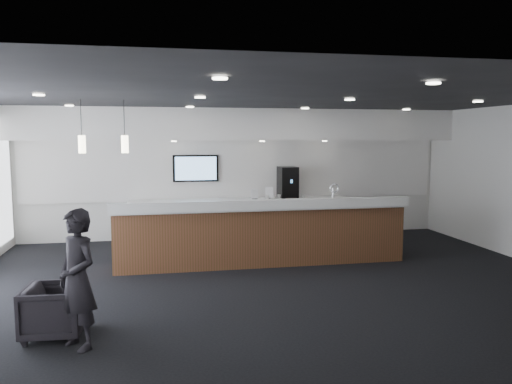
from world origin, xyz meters
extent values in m
plane|color=black|center=(0.00, 0.00, 0.00)|extent=(10.00, 10.00, 0.00)
cube|color=black|center=(0.00, 0.00, 3.00)|extent=(10.00, 8.00, 0.02)
cube|color=white|center=(0.00, 4.00, 1.50)|extent=(10.00, 0.02, 3.00)
cube|color=white|center=(0.00, 3.55, 2.65)|extent=(10.00, 0.90, 0.70)
cube|color=white|center=(0.00, 3.97, 1.60)|extent=(9.80, 0.06, 1.40)
cube|color=gray|center=(0.00, 3.64, 0.45)|extent=(5.00, 0.60, 0.90)
cube|color=white|center=(0.00, 3.64, 0.93)|extent=(5.06, 0.66, 0.05)
cylinder|color=white|center=(-2.00, 3.32, 0.50)|extent=(0.60, 0.02, 0.02)
cylinder|color=white|center=(-1.00, 3.32, 0.50)|extent=(0.60, 0.02, 0.02)
cylinder|color=white|center=(0.00, 3.32, 0.50)|extent=(0.60, 0.02, 0.02)
cylinder|color=white|center=(1.00, 3.32, 0.50)|extent=(0.60, 0.02, 0.02)
cylinder|color=white|center=(2.00, 3.32, 0.50)|extent=(0.60, 0.02, 0.02)
cube|color=black|center=(-1.00, 3.91, 1.65)|extent=(1.05, 0.07, 0.62)
cube|color=#3684D9|center=(-1.00, 3.87, 1.65)|extent=(0.95, 0.01, 0.54)
cylinder|color=#FFF3C6|center=(-2.40, 0.80, 2.25)|extent=(0.12, 0.12, 0.30)
cylinder|color=#FFF3C6|center=(-3.10, 0.80, 2.25)|extent=(0.12, 0.12, 0.30)
cube|color=#53361B|center=(0.03, 1.34, 0.53)|extent=(5.38, 0.78, 1.05)
cube|color=white|center=(0.03, 1.34, 1.08)|extent=(5.46, 0.86, 0.06)
cube|color=white|center=(0.03, 0.93, 1.17)|extent=(5.46, 0.14, 0.18)
cylinder|color=white|center=(1.47, 1.45, 1.25)|extent=(0.04, 0.04, 0.28)
torus|color=white|center=(1.47, 1.39, 1.39)|extent=(0.19, 0.03, 0.19)
cube|color=black|center=(1.15, 3.70, 1.31)|extent=(0.44, 0.48, 0.73)
cube|color=white|center=(1.15, 3.45, 0.96)|extent=(0.26, 0.12, 0.02)
cube|color=white|center=(0.32, 3.55, 1.06)|extent=(0.16, 0.03, 0.22)
cube|color=white|center=(0.68, 3.57, 1.08)|extent=(0.19, 0.09, 0.26)
imported|color=black|center=(-3.09, -1.59, 0.32)|extent=(0.73, 0.71, 0.63)
imported|color=black|center=(-2.75, -1.98, 0.79)|extent=(0.66, 0.69, 1.58)
imported|color=white|center=(1.47, 3.55, 0.99)|extent=(0.09, 0.09, 0.09)
imported|color=white|center=(1.33, 3.55, 0.99)|extent=(0.13, 0.13, 0.09)
imported|color=white|center=(1.19, 3.55, 0.99)|extent=(0.11, 0.11, 0.09)
imported|color=white|center=(1.05, 3.55, 0.99)|extent=(0.12, 0.12, 0.09)
imported|color=white|center=(0.91, 3.55, 0.99)|extent=(0.13, 0.13, 0.09)
imported|color=white|center=(0.77, 3.55, 0.99)|extent=(0.10, 0.10, 0.09)
imported|color=white|center=(0.63, 3.55, 0.99)|extent=(0.13, 0.13, 0.09)
camera|label=1|loc=(-1.83, -7.69, 2.37)|focal=35.00mm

